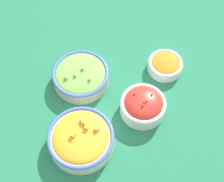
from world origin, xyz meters
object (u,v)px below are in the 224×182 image
object	(u,v)px
bowl_squash	(81,139)
bowl_carrots	(165,65)
bowl_cherry_tomatoes	(143,105)
bowl_lettuce	(81,75)

from	to	relation	value
bowl_squash	bowl_carrots	bearing A→B (deg)	21.74
bowl_cherry_tomatoes	bowl_lettuce	distance (m)	0.23
bowl_lettuce	bowl_carrots	bearing A→B (deg)	-13.73
bowl_lettuce	bowl_squash	world-z (taller)	bowl_squash
bowl_lettuce	bowl_squash	xyz separation A→B (m)	(-0.08, -0.22, 0.00)
bowl_cherry_tomatoes	bowl_squash	bearing A→B (deg)	-172.68
bowl_squash	bowl_carrots	size ratio (longest dim) A/B	1.66
bowl_lettuce	bowl_carrots	xyz separation A→B (m)	(0.29, -0.07, -0.01)
bowl_squash	bowl_lettuce	bearing A→B (deg)	69.77
bowl_cherry_tomatoes	bowl_lettuce	world-z (taller)	bowl_cherry_tomatoes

